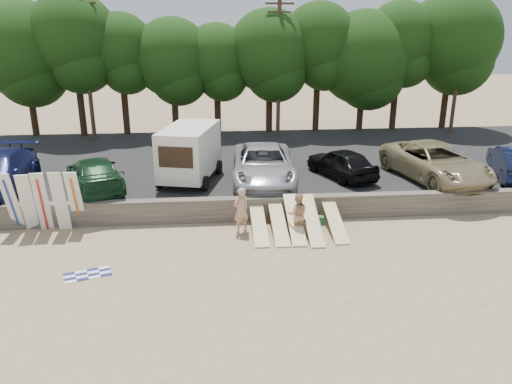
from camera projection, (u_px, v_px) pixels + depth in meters
ground at (279, 249)px, 18.40m from camera, size 120.00×120.00×0.00m
seawall at (270, 208)px, 21.07m from camera, size 44.00×0.50×1.00m
parking_lot at (255, 163)px, 28.18m from camera, size 44.00×14.50×0.70m
treeline at (254, 48)px, 32.92m from camera, size 34.60×6.40×9.35m
utility_poles at (279, 63)px, 31.87m from camera, size 25.80×0.26×9.00m
box_trailer at (190, 151)px, 23.55m from camera, size 3.12×4.49×2.62m
car_1 at (95, 174)px, 22.49m from camera, size 3.73×5.53×1.49m
car_2 at (263, 165)px, 23.54m from camera, size 3.19×6.32×1.72m
car_3 at (342, 163)px, 24.37m from camera, size 3.14×4.56×1.44m
car_4 at (436, 162)px, 23.85m from camera, size 4.15×6.77×1.75m
surfboard_upright_0 at (12, 202)px, 19.54m from camera, size 0.60×0.77×2.53m
surfboard_upright_1 at (27, 203)px, 19.50m from camera, size 0.61×0.87×2.51m
surfboard_upright_2 at (42, 202)px, 19.55m from camera, size 0.56×0.72×2.54m
surfboard_upright_3 at (60, 202)px, 19.52m from camera, size 0.53×0.60×2.56m
surfboard_upright_4 at (76, 200)px, 19.82m from camera, size 0.51×0.81×2.51m
surfboard_low_0 at (259, 223)px, 19.72m from camera, size 0.56×2.93×0.80m
surfboard_low_1 at (278, 222)px, 19.74m from camera, size 0.56×2.91×0.88m
surfboard_low_2 at (295, 219)px, 19.71m from camera, size 0.56×2.82×1.14m
surfboard_low_3 at (312, 220)px, 19.58m from camera, size 0.56×2.81×1.18m
surfboard_low_4 at (334, 220)px, 19.95m from camera, size 0.56×2.90×0.90m
beachgoer_a at (241, 210)px, 19.58m from camera, size 0.82×0.75×1.88m
beachgoer_b at (297, 214)px, 19.44m from camera, size 0.90×0.75×1.70m
cooler at (319, 220)px, 20.69m from camera, size 0.39×0.32×0.32m
gear_bag at (278, 226)px, 20.19m from camera, size 0.37×0.34×0.22m
beach_towel at (88, 274)px, 16.57m from camera, size 1.91×1.91×0.00m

